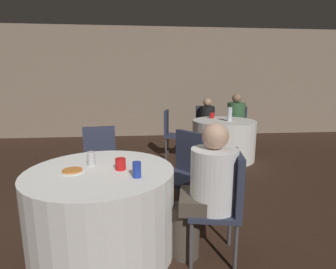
# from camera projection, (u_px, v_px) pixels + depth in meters

# --- Properties ---
(ground_plane) EXTENTS (16.00, 16.00, 0.00)m
(ground_plane) POSITION_uv_depth(u_px,v_px,m) (92.00, 251.00, 2.28)
(ground_plane) COLOR #382319
(wall_back) EXTENTS (16.00, 0.06, 2.80)m
(wall_back) POSITION_uv_depth(u_px,v_px,m) (124.00, 83.00, 6.79)
(wall_back) COLOR gray
(wall_back) RESTS_ON ground_plane
(table_near) EXTENTS (1.22, 1.22, 0.74)m
(table_near) POSITION_uv_depth(u_px,v_px,m) (102.00, 211.00, 2.24)
(table_near) COLOR white
(table_near) RESTS_ON ground_plane
(table_far) EXTENTS (1.16, 1.16, 0.74)m
(table_far) POSITION_uv_depth(u_px,v_px,m) (223.00, 140.00, 4.93)
(table_far) COLOR white
(table_far) RESTS_ON ground_plane
(chair_near_east) EXTENTS (0.47, 0.47, 0.91)m
(chair_near_east) POSITION_uv_depth(u_px,v_px,m) (225.00, 197.00, 2.11)
(chair_near_east) COLOR #2D3347
(chair_near_east) RESTS_ON ground_plane
(chair_near_north) EXTENTS (0.46, 0.46, 0.91)m
(chair_near_north) POSITION_uv_depth(u_px,v_px,m) (100.00, 158.00, 3.17)
(chair_near_north) COLOR #2D3347
(chair_near_north) RESTS_ON ground_plane
(chair_near_northeast) EXTENTS (0.56, 0.56, 0.91)m
(chair_near_northeast) POSITION_uv_depth(u_px,v_px,m) (184.00, 165.00, 2.90)
(chair_near_northeast) COLOR #2D3347
(chair_near_northeast) RESTS_ON ground_plane
(chair_far_northeast) EXTENTS (0.55, 0.55, 0.91)m
(chair_far_northeast) POSITION_uv_depth(u_px,v_px,m) (236.00, 123.00, 5.76)
(chair_far_northeast) COLOR #2D3347
(chair_far_northeast) RESTS_ON ground_plane
(chair_far_west) EXTENTS (0.48, 0.47, 0.91)m
(chair_far_west) POSITION_uv_depth(u_px,v_px,m) (171.00, 130.00, 5.00)
(chair_far_west) COLOR #2D3347
(chair_far_west) RESTS_ON ground_plane
(chair_far_north) EXTENTS (0.44, 0.45, 0.91)m
(chair_far_north) POSITION_uv_depth(u_px,v_px,m) (205.00, 123.00, 5.85)
(chair_far_north) COLOR #2D3347
(chair_far_north) RESTS_ON ground_plane
(person_green_jacket) EXTENTS (0.49, 0.51, 1.19)m
(person_green_jacket) POSITION_uv_depth(u_px,v_px,m) (235.00, 121.00, 5.61)
(person_green_jacket) COLOR #4C4238
(person_green_jacket) RESTS_ON ground_plane
(person_white_shirt) EXTENTS (0.52, 0.41, 1.14)m
(person_white_shirt) POSITION_uv_depth(u_px,v_px,m) (206.00, 190.00, 2.11)
(person_white_shirt) COLOR #4C4238
(person_white_shirt) RESTS_ON ground_plane
(person_black_shirt) EXTENTS (0.35, 0.50, 1.09)m
(person_black_shirt) POSITION_uv_depth(u_px,v_px,m) (208.00, 123.00, 5.68)
(person_black_shirt) COLOR #33384C
(person_black_shirt) RESTS_ON ground_plane
(pizza_plate_near) EXTENTS (0.21, 0.21, 0.02)m
(pizza_plate_near) POSITION_uv_depth(u_px,v_px,m) (72.00, 171.00, 2.12)
(pizza_plate_near) COLOR white
(pizza_plate_near) RESTS_ON table_near
(soda_can_blue) EXTENTS (0.07, 0.07, 0.12)m
(soda_can_blue) POSITION_uv_depth(u_px,v_px,m) (137.00, 170.00, 1.98)
(soda_can_blue) COLOR #1E38A5
(soda_can_blue) RESTS_ON table_near
(soda_can_silver) EXTENTS (0.07, 0.07, 0.12)m
(soda_can_silver) POSITION_uv_depth(u_px,v_px,m) (91.00, 159.00, 2.26)
(soda_can_silver) COLOR silver
(soda_can_silver) RESTS_ON table_near
(cup_near) EXTENTS (0.09, 0.09, 0.10)m
(cup_near) POSITION_uv_depth(u_px,v_px,m) (121.00, 164.00, 2.16)
(cup_near) COLOR red
(cup_near) RESTS_ON table_near
(bottle_far) EXTENTS (0.09, 0.09, 0.25)m
(bottle_far) POSITION_uv_depth(u_px,v_px,m) (230.00, 114.00, 4.73)
(bottle_far) COLOR silver
(bottle_far) RESTS_ON table_far
(cup_far) EXTENTS (0.09, 0.09, 0.11)m
(cup_far) POSITION_uv_depth(u_px,v_px,m) (212.00, 115.00, 5.13)
(cup_far) COLOR red
(cup_far) RESTS_ON table_far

